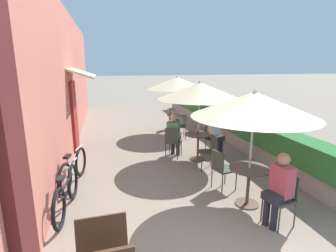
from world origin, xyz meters
name	(u,v)px	position (x,y,z in m)	size (l,w,h in m)	color
cafe_facade_wall	(69,81)	(-2.54, 6.79, 2.09)	(0.98, 13.85, 4.20)	#C66B5B
planter_hedge	(220,120)	(2.75, 6.82, 0.54)	(0.60, 12.85, 1.01)	gray
patio_table_near	(249,179)	(1.08, 1.88, 0.53)	(0.74, 0.74, 0.74)	brown
patio_umbrella_near	(254,104)	(1.08, 1.88, 1.92)	(2.22, 2.22, 2.19)	#B7B7BC
cafe_chair_near_left	(222,167)	(0.85, 2.55, 0.52)	(0.48, 0.48, 0.87)	#384238
cafe_chair_near_right	(283,195)	(1.32, 1.20, 0.52)	(0.48, 0.48, 0.87)	#384238
seated_patron_near_right	(279,187)	(1.21, 1.17, 0.69)	(0.46, 0.40, 1.25)	#23232D
patio_table_mid	(198,141)	(1.00, 4.39, 0.53)	(0.74, 0.74, 0.74)	brown
patio_umbrella_mid	(199,91)	(1.00, 4.39, 1.92)	(2.22, 2.22, 2.19)	#B7B7BC
cafe_chair_mid_left	(212,136)	(1.59, 4.78, 0.52)	(0.54, 0.54, 0.87)	#384238
seated_patron_mid_left	(216,132)	(1.64, 4.69, 0.69)	(0.47, 0.50, 1.25)	#23232D
cafe_chair_mid_right	(173,140)	(0.36, 4.70, 0.52)	(0.55, 0.55, 0.87)	#384238
seated_patron_mid_right	(174,133)	(0.42, 4.80, 0.69)	(0.48, 0.51, 1.25)	#23232D
cafe_chair_mid_back	(210,149)	(1.04, 3.67, 0.52)	(0.42, 0.42, 0.87)	#384238
coffee_cup_mid	(198,133)	(0.95, 4.33, 0.79)	(0.07, 0.07, 0.09)	#B73D3D
patio_table_far	(177,120)	(1.18, 7.25, 0.53)	(0.74, 0.74, 0.74)	brown
patio_umbrella_far	(177,83)	(1.18, 7.25, 1.92)	(2.22, 2.22, 2.19)	#B7B7BC
cafe_chair_far_left	(182,124)	(1.17, 6.53, 0.52)	(0.44, 0.44, 0.87)	#384238
cafe_chair_far_right	(172,117)	(1.18, 7.96, 0.52)	(0.44, 0.44, 0.87)	#384238
coffee_cup_far	(173,113)	(1.04, 7.34, 0.79)	(0.07, 0.07, 0.09)	white
bicycle_leaning	(66,193)	(-2.20, 2.40, 0.36)	(0.23, 1.70, 0.79)	black
bicycle_second	(73,169)	(-2.20, 3.52, 0.36)	(0.44, 1.67, 0.79)	black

